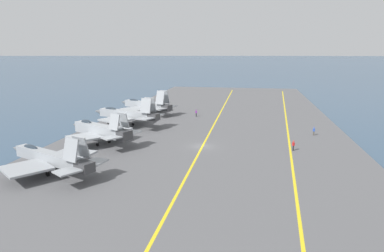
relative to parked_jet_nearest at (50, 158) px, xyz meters
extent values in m
plane|color=#334C66|center=(16.68, -18.46, -2.56)|extent=(2000.00, 2000.00, 0.00)
cube|color=#565659|center=(16.68, -18.46, -2.36)|extent=(192.30, 53.95, 0.40)
cube|color=yellow|center=(16.68, -33.30, -2.16)|extent=(172.74, 11.36, 0.01)
cube|color=yellow|center=(16.68, -18.46, -2.16)|extent=(173.07, 0.36, 0.01)
cube|color=#93999E|center=(0.20, 0.47, 0.02)|extent=(6.38, 12.23, 1.52)
cone|color=#5B5E60|center=(3.10, 7.23, 0.02)|extent=(2.27, 2.77, 1.45)
cube|color=#38383A|center=(-2.76, -6.44, 0.02)|extent=(2.42, 2.58, 1.30)
ellipsoid|color=#232D38|center=(1.72, 4.01, 0.74)|extent=(1.98, 3.16, 0.84)
cube|color=#93999E|center=(-3.11, 1.42, -0.48)|extent=(7.54, 7.57, 0.28)
cube|color=#93999E|center=(3.17, -1.27, -0.48)|extent=(6.11, 6.25, 0.28)
cube|color=#93999E|center=(-2.96, -4.87, 2.22)|extent=(1.76, 2.55, 2.86)
cube|color=#93999E|center=(-1.49, -5.50, 2.22)|extent=(1.76, 2.55, 2.86)
cube|color=#93999E|center=(-4.55, -5.12, 0.02)|extent=(3.65, 3.54, 0.20)
cube|color=#93999E|center=(-0.57, -6.82, 0.02)|extent=(3.27, 2.97, 0.20)
cylinder|color=#B2B2B7|center=(2.05, 4.79, -1.45)|extent=(0.16, 0.16, 1.42)
cylinder|color=black|center=(2.05, 4.79, -1.86)|extent=(0.44, 0.64, 0.60)
cylinder|color=#B2B2B7|center=(-1.28, -0.29, -1.45)|extent=(0.16, 0.16, 1.42)
cylinder|color=black|center=(-1.28, -0.29, -1.86)|extent=(0.44, 0.64, 0.60)
cylinder|color=#B2B2B7|center=(0.68, -1.13, -1.45)|extent=(0.16, 0.16, 1.42)
cylinder|color=black|center=(0.68, -1.13, -1.86)|extent=(0.44, 0.64, 0.60)
cube|color=#9EA3A8|center=(15.13, 0.00, 0.41)|extent=(6.73, 10.90, 1.86)
cone|color=#5B5E60|center=(18.07, 5.85, 0.41)|extent=(2.54, 2.70, 1.77)
cube|color=#38383A|center=(12.12, -5.98, 0.41)|extent=(2.74, 2.59, 1.58)
ellipsoid|color=#232D38|center=(16.67, 3.06, 1.29)|extent=(2.15, 2.91, 1.02)
cube|color=#9EA3A8|center=(11.97, 1.16, -0.20)|extent=(6.82, 6.83, 0.28)
cube|color=#9EA3A8|center=(17.93, -1.84, -0.20)|extent=(5.76, 5.81, 0.28)
cube|color=#9EA3A8|center=(11.79, -4.45, 2.67)|extent=(1.71, 2.28, 2.64)
cube|color=#9EA3A8|center=(13.54, -5.33, 2.67)|extent=(1.71, 2.28, 2.64)
cube|color=#9EA3A8|center=(10.24, -4.52, 0.41)|extent=(3.52, 3.38, 0.20)
cube|color=#9EA3A8|center=(14.40, -6.62, 0.41)|extent=(3.29, 2.85, 0.20)
cylinder|color=#B2B2B7|center=(17.01, 3.74, -1.34)|extent=(0.16, 0.16, 1.64)
cylinder|color=black|center=(17.01, 3.74, -1.86)|extent=(0.47, 0.63, 0.60)
cylinder|color=#B2B2B7|center=(13.45, -0.43, -1.34)|extent=(0.16, 0.16, 1.64)
cylinder|color=black|center=(13.45, -0.43, -1.86)|extent=(0.47, 0.63, 0.60)
cylinder|color=#B2B2B7|center=(15.78, -1.60, -1.34)|extent=(0.16, 0.16, 1.64)
cylinder|color=black|center=(15.78, -1.60, -1.86)|extent=(0.47, 0.63, 0.60)
cube|color=#9EA3A8|center=(29.66, 0.63, 0.57)|extent=(4.98, 12.48, 1.66)
cone|color=#5B5E60|center=(31.63, 7.62, 0.57)|extent=(2.16, 2.70, 1.58)
cube|color=#38383A|center=(27.65, -6.52, 0.57)|extent=(2.39, 2.47, 1.41)
ellipsoid|color=#232D38|center=(30.69, 4.29, 1.35)|extent=(1.70, 3.17, 0.91)
cube|color=#9EA3A8|center=(26.09, 1.20, 0.03)|extent=(7.48, 7.43, 0.28)
cube|color=#9EA3A8|center=(33.00, -0.75, 0.03)|extent=(5.68, 5.57, 0.28)
cube|color=#9EA3A8|center=(27.18, -4.99, 2.96)|extent=(1.55, 2.53, 3.08)
cube|color=#9EA3A8|center=(28.85, -5.46, 2.96)|extent=(1.55, 2.53, 3.08)
cube|color=#9EA3A8|center=(25.64, -5.43, 0.57)|extent=(3.55, 3.34, 0.20)
cube|color=#9EA3A8|center=(29.93, -6.64, 0.57)|extent=(3.02, 2.63, 0.20)
cylinder|color=#B2B2B7|center=(30.92, 5.10, -1.21)|extent=(0.16, 0.16, 1.90)
cylinder|color=black|center=(30.92, 5.10, -1.86)|extent=(0.37, 0.64, 0.60)
cylinder|color=#B2B2B7|center=(28.20, -0.27, -1.21)|extent=(0.16, 0.16, 1.90)
cylinder|color=black|center=(28.20, -0.27, -1.86)|extent=(0.37, 0.64, 0.60)
cylinder|color=#B2B2B7|center=(30.44, -0.90, -1.21)|extent=(0.16, 0.16, 1.90)
cylinder|color=black|center=(30.44, -0.90, -1.86)|extent=(0.37, 0.64, 0.60)
cube|color=#9EA3A8|center=(45.24, 1.18, 0.14)|extent=(7.12, 12.39, 1.67)
cone|color=#5B5E60|center=(48.50, 7.96, 0.14)|extent=(2.49, 2.89, 1.59)
cube|color=#38383A|center=(41.91, -5.75, 0.14)|extent=(2.64, 2.72, 1.42)
ellipsoid|color=#232D38|center=(46.95, 4.73, 0.93)|extent=(2.19, 3.24, 0.92)
cube|color=#9EA3A8|center=(41.69, 2.41, -0.40)|extent=(8.03, 8.01, 0.28)
cube|color=#9EA3A8|center=(48.42, -0.83, -0.40)|extent=(6.81, 6.65, 0.28)
cube|color=#9EA3A8|center=(41.72, -4.11, 2.67)|extent=(1.97, 2.65, 3.33)
cube|color=#9EA3A8|center=(43.31, -4.87, 2.67)|extent=(1.97, 2.65, 3.33)
cube|color=#9EA3A8|center=(40.12, -4.31, 0.14)|extent=(3.70, 3.62, 0.20)
cube|color=#9EA3A8|center=(44.15, -6.25, 0.14)|extent=(3.36, 3.11, 0.20)
cylinder|color=#B2B2B7|center=(47.33, 5.52, -1.43)|extent=(0.16, 0.16, 1.47)
cylinder|color=black|center=(47.33, 5.52, -1.86)|extent=(0.46, 0.64, 0.60)
cylinder|color=#B2B2B7|center=(43.62, 0.51, -1.43)|extent=(0.16, 0.16, 1.47)
cylinder|color=black|center=(43.62, 0.51, -1.86)|extent=(0.46, 0.64, 0.60)
cylinder|color=#B2B2B7|center=(45.73, -0.51, -1.43)|extent=(0.16, 0.16, 1.47)
cylinder|color=black|center=(45.73, -0.51, -1.86)|extent=(0.46, 0.64, 0.60)
cylinder|color=#4C473D|center=(28.23, -38.88, -1.76)|extent=(0.24, 0.24, 0.81)
cube|color=#284CB2|center=(28.23, -38.88, -1.06)|extent=(0.37, 0.44, 0.60)
sphere|color=beige|center=(28.23, -38.88, -0.63)|extent=(0.22, 0.22, 0.22)
sphere|color=#284CB2|center=(28.23, -38.88, -0.57)|extent=(0.24, 0.24, 0.24)
cylinder|color=#232328|center=(16.68, -33.75, -1.73)|extent=(0.24, 0.24, 0.87)
cube|color=red|center=(16.68, -33.75, -1.02)|extent=(0.46, 0.41, 0.56)
sphere|color=tan|center=(16.68, -33.75, -0.61)|extent=(0.22, 0.22, 0.22)
sphere|color=red|center=(16.68, -33.75, -0.55)|extent=(0.24, 0.24, 0.24)
cylinder|color=#232328|center=(43.27, -12.98, -1.71)|extent=(0.24, 0.24, 0.91)
cube|color=purple|center=(43.27, -12.98, -0.95)|extent=(0.27, 0.39, 0.60)
sphere|color=tan|center=(43.27, -12.98, -0.52)|extent=(0.22, 0.22, 0.22)
sphere|color=purple|center=(43.27, -12.98, -0.46)|extent=(0.24, 0.24, 0.24)
camera|label=1|loc=(-40.21, -26.65, 14.26)|focal=32.00mm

